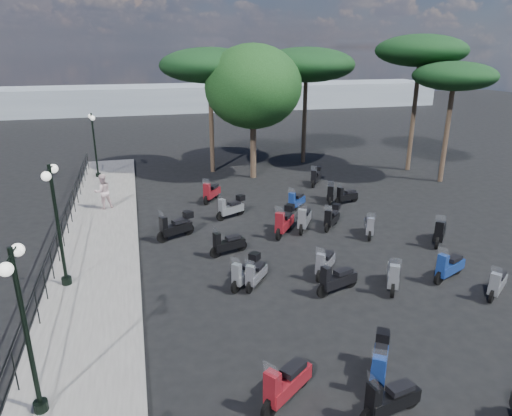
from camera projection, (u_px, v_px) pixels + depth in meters
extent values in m
plane|color=black|center=(281.00, 265.00, 16.61)|extent=(120.00, 120.00, 0.00)
cube|color=slate|center=(99.00, 249.00, 17.75)|extent=(3.00, 30.00, 0.15)
cylinder|color=black|center=(15.00, 370.00, 10.18)|extent=(0.04, 0.04, 1.10)
cylinder|color=black|center=(27.00, 335.00, 11.43)|extent=(0.04, 0.04, 1.10)
cylinder|color=black|center=(37.00, 306.00, 12.68)|extent=(0.04, 0.04, 1.10)
cylinder|color=black|center=(45.00, 283.00, 13.92)|extent=(0.04, 0.04, 1.10)
cylinder|color=black|center=(52.00, 264.00, 15.17)|extent=(0.04, 0.04, 1.10)
cylinder|color=black|center=(58.00, 247.00, 16.42)|extent=(0.04, 0.04, 1.10)
cylinder|color=black|center=(63.00, 233.00, 17.66)|extent=(0.04, 0.04, 1.10)
cylinder|color=black|center=(67.00, 221.00, 18.91)|extent=(0.04, 0.04, 1.10)
cylinder|color=black|center=(71.00, 210.00, 20.16)|extent=(0.04, 0.04, 1.10)
cylinder|color=black|center=(74.00, 201.00, 21.41)|extent=(0.04, 0.04, 1.10)
cylinder|color=black|center=(77.00, 192.00, 22.65)|extent=(0.04, 0.04, 1.10)
cylinder|color=black|center=(80.00, 185.00, 23.90)|extent=(0.04, 0.04, 1.10)
cylinder|color=black|center=(82.00, 178.00, 25.15)|extent=(0.04, 0.04, 1.10)
cylinder|color=black|center=(84.00, 172.00, 26.39)|extent=(0.04, 0.04, 1.10)
cylinder|color=black|center=(86.00, 166.00, 27.64)|extent=(0.04, 0.04, 1.10)
cylinder|color=black|center=(88.00, 161.00, 28.89)|extent=(0.04, 0.04, 1.10)
cube|color=black|center=(58.00, 227.00, 16.86)|extent=(0.04, 26.00, 0.04)
cube|color=black|center=(60.00, 240.00, 17.04)|extent=(0.04, 26.00, 0.04)
cylinder|color=black|center=(41.00, 406.00, 9.75)|extent=(0.31, 0.31, 0.23)
cylinder|color=black|center=(27.00, 335.00, 9.15)|extent=(0.11, 0.11, 3.82)
cylinder|color=black|center=(11.00, 255.00, 8.56)|extent=(0.06, 0.86, 0.04)
sphere|color=white|center=(18.00, 250.00, 8.99)|extent=(0.27, 0.27, 0.27)
sphere|color=white|center=(6.00, 269.00, 8.20)|extent=(0.27, 0.27, 0.27)
cylinder|color=black|center=(67.00, 281.00, 14.97)|extent=(0.32, 0.32, 0.24)
cylinder|color=black|center=(58.00, 227.00, 14.34)|extent=(0.11, 0.11, 4.05)
cylinder|color=black|center=(49.00, 169.00, 13.72)|extent=(0.11, 0.91, 0.04)
sphere|color=white|center=(53.00, 169.00, 14.17)|extent=(0.28, 0.28, 0.28)
sphere|color=white|center=(46.00, 176.00, 13.33)|extent=(0.28, 0.28, 0.28)
cylinder|color=black|center=(98.00, 175.00, 27.44)|extent=(0.30, 0.30, 0.23)
cylinder|color=black|center=(95.00, 145.00, 26.85)|extent=(0.10, 0.10, 3.79)
cylinder|color=black|center=(91.00, 115.00, 26.26)|extent=(0.22, 0.84, 0.04)
sphere|color=white|center=(90.00, 116.00, 26.65)|extent=(0.27, 0.27, 0.27)
sphere|color=white|center=(93.00, 118.00, 25.94)|extent=(0.27, 0.27, 0.27)
imported|color=beige|center=(103.00, 191.00, 21.78)|extent=(1.00, 0.90, 1.70)
cylinder|color=black|center=(270.00, 408.00, 9.70)|extent=(0.47, 0.39, 0.51)
cylinder|color=black|center=(303.00, 377.00, 10.63)|extent=(0.47, 0.39, 0.51)
cube|color=maroon|center=(288.00, 383.00, 10.14)|extent=(1.33, 1.11, 0.36)
cube|color=black|center=(293.00, 368.00, 10.17)|extent=(0.70, 0.63, 0.15)
cube|color=maroon|center=(272.00, 387.00, 9.60)|extent=(0.38, 0.40, 0.74)
plane|color=white|center=(271.00, 370.00, 9.39)|extent=(0.31, 0.38, 0.39)
cylinder|color=black|center=(236.00, 286.00, 14.69)|extent=(0.39, 0.38, 0.45)
cylinder|color=black|center=(254.00, 273.00, 15.60)|extent=(0.39, 0.38, 0.45)
cube|color=#A0A3A9|center=(246.00, 274.00, 15.13)|extent=(1.11, 1.07, 0.32)
cube|color=black|center=(249.00, 265.00, 15.17)|extent=(0.61, 0.59, 0.13)
cube|color=#A0A3A9|center=(237.00, 273.00, 14.61)|extent=(0.34, 0.35, 0.66)
plane|color=white|center=(236.00, 262.00, 14.42)|extent=(0.30, 0.31, 0.35)
cube|color=black|center=(255.00, 256.00, 15.41)|extent=(0.44, 0.44, 0.25)
cylinder|color=black|center=(250.00, 287.00, 14.69)|extent=(0.34, 0.39, 0.43)
cylinder|color=black|center=(262.00, 273.00, 15.61)|extent=(0.34, 0.39, 0.43)
cube|color=#B5B5C0|center=(257.00, 275.00, 15.13)|extent=(0.96, 1.09, 0.30)
cube|color=black|center=(259.00, 266.00, 15.18)|extent=(0.54, 0.58, 0.12)
cube|color=#B5B5C0|center=(250.00, 275.00, 14.61)|extent=(0.33, 0.32, 0.62)
plane|color=white|center=(250.00, 264.00, 14.43)|extent=(0.31, 0.27, 0.33)
cylinder|color=black|center=(163.00, 237.00, 18.48)|extent=(0.49, 0.31, 0.50)
cylinder|color=black|center=(188.00, 229.00, 19.24)|extent=(0.49, 0.31, 0.50)
cube|color=black|center=(177.00, 229.00, 18.83)|extent=(1.36, 0.91, 0.35)
cube|color=black|center=(180.00, 221.00, 18.84)|extent=(0.69, 0.55, 0.14)
cube|color=black|center=(164.00, 225.00, 18.37)|extent=(0.34, 0.38, 0.72)
plane|color=white|center=(161.00, 215.00, 18.18)|extent=(0.25, 0.39, 0.38)
cube|color=black|center=(188.00, 215.00, 19.04)|extent=(0.46, 0.45, 0.27)
cylinder|color=black|center=(206.00, 200.00, 22.92)|extent=(0.37, 0.46, 0.49)
cylinder|color=black|center=(217.00, 193.00, 24.01)|extent=(0.37, 0.46, 0.49)
cube|color=maroon|center=(212.00, 193.00, 23.45)|extent=(1.06, 1.29, 0.35)
cube|color=black|center=(213.00, 187.00, 23.51)|extent=(0.61, 0.68, 0.14)
cube|color=maroon|center=(207.00, 191.00, 22.84)|extent=(0.38, 0.36, 0.72)
plane|color=white|center=(206.00, 182.00, 22.63)|extent=(0.37, 0.29, 0.38)
cylinder|color=black|center=(376.00, 389.00, 10.28)|extent=(0.34, 0.44, 0.47)
cylinder|color=black|center=(381.00, 357.00, 11.32)|extent=(0.34, 0.44, 0.47)
cube|color=navy|center=(379.00, 365.00, 10.79)|extent=(0.98, 1.24, 0.33)
cube|color=black|center=(381.00, 351.00, 10.84)|extent=(0.57, 0.65, 0.14)
cube|color=navy|center=(378.00, 370.00, 10.20)|extent=(0.36, 0.34, 0.68)
plane|color=white|center=(380.00, 356.00, 10.00)|extent=(0.35, 0.27, 0.36)
cube|color=black|center=(383.00, 336.00, 11.13)|extent=(0.44, 0.45, 0.25)
cylinder|color=black|center=(319.00, 276.00, 15.39)|extent=(0.38, 0.40, 0.46)
cylinder|color=black|center=(330.00, 262.00, 16.35)|extent=(0.38, 0.40, 0.46)
cube|color=#B5B5C0|center=(325.00, 264.00, 15.85)|extent=(1.07, 1.13, 0.32)
cube|color=black|center=(327.00, 255.00, 15.90)|extent=(0.59, 0.61, 0.13)
cube|color=#B5B5C0|center=(321.00, 263.00, 15.31)|extent=(0.35, 0.35, 0.67)
plane|color=white|center=(321.00, 252.00, 15.12)|extent=(0.32, 0.30, 0.35)
cylinder|color=black|center=(215.00, 252.00, 17.14)|extent=(0.46, 0.23, 0.45)
cylinder|color=black|center=(241.00, 246.00, 17.71)|extent=(0.46, 0.23, 0.45)
cube|color=black|center=(230.00, 245.00, 17.39)|extent=(1.27, 0.68, 0.32)
cube|color=black|center=(233.00, 237.00, 17.38)|extent=(0.63, 0.44, 0.13)
cube|color=black|center=(217.00, 241.00, 17.03)|extent=(0.28, 0.33, 0.66)
plane|color=white|center=(215.00, 231.00, 16.86)|extent=(0.18, 0.37, 0.35)
cylinder|color=black|center=(221.00, 216.00, 20.80)|extent=(0.46, 0.30, 0.47)
cylinder|color=black|center=(240.00, 210.00, 21.54)|extent=(0.46, 0.30, 0.47)
cube|color=#A0A3A9|center=(232.00, 209.00, 21.15)|extent=(1.28, 0.87, 0.33)
cube|color=black|center=(234.00, 203.00, 21.16)|extent=(0.65, 0.53, 0.14)
cube|color=#A0A3A9|center=(222.00, 206.00, 20.70)|extent=(0.32, 0.36, 0.68)
plane|color=white|center=(221.00, 198.00, 20.52)|extent=(0.24, 0.36, 0.36)
cube|color=black|center=(241.00, 198.00, 21.35)|extent=(0.44, 0.43, 0.25)
cylinder|color=black|center=(411.00, 399.00, 9.98)|extent=(0.48, 0.19, 0.47)
cube|color=black|center=(393.00, 400.00, 9.70)|extent=(1.31, 0.57, 0.33)
cube|color=black|center=(400.00, 388.00, 9.68)|extent=(0.63, 0.40, 0.14)
cube|color=black|center=(374.00, 398.00, 9.38)|extent=(0.27, 0.33, 0.68)
plane|color=white|center=(373.00, 382.00, 9.21)|extent=(0.15, 0.38, 0.36)
cylinder|color=black|center=(323.00, 291.00, 14.42)|extent=(0.49, 0.24, 0.48)
cylinder|color=black|center=(351.00, 281.00, 15.02)|extent=(0.49, 0.24, 0.48)
cube|color=black|center=(339.00, 280.00, 14.68)|extent=(1.34, 0.71, 0.34)
cube|color=black|center=(343.00, 271.00, 14.68)|extent=(0.66, 0.47, 0.14)
cube|color=black|center=(326.00, 277.00, 14.30)|extent=(0.30, 0.35, 0.70)
plane|color=white|center=(325.00, 265.00, 14.12)|extent=(0.19, 0.38, 0.37)
cylinder|color=black|center=(279.00, 234.00, 18.72)|extent=(0.41, 0.49, 0.53)
cylinder|color=black|center=(289.00, 223.00, 19.88)|extent=(0.41, 0.49, 0.53)
cube|color=maroon|center=(285.00, 224.00, 19.28)|extent=(1.17, 1.36, 0.37)
cube|color=black|center=(286.00, 215.00, 19.34)|extent=(0.66, 0.73, 0.15)
cube|color=maroon|center=(280.00, 222.00, 18.63)|extent=(0.41, 0.39, 0.77)
plane|color=white|center=(279.00, 211.00, 18.41)|extent=(0.39, 0.32, 0.41)
cube|color=black|center=(290.00, 208.00, 19.66)|extent=(0.51, 0.51, 0.29)
cylinder|color=black|center=(327.00, 227.00, 19.51)|extent=(0.37, 0.39, 0.45)
cylinder|color=black|center=(335.00, 219.00, 20.45)|extent=(0.37, 0.39, 0.45)
cube|color=black|center=(332.00, 219.00, 19.96)|extent=(1.05, 1.11, 0.32)
cube|color=black|center=(333.00, 213.00, 20.01)|extent=(0.58, 0.60, 0.13)
cube|color=black|center=(328.00, 218.00, 19.43)|extent=(0.34, 0.34, 0.65)
plane|color=white|center=(328.00, 209.00, 19.25)|extent=(0.31, 0.29, 0.35)
cube|color=black|center=(336.00, 207.00, 20.26)|extent=(0.43, 0.43, 0.24)
cylinder|color=black|center=(439.00, 278.00, 15.20)|extent=(0.49, 0.29, 0.49)
cylinder|color=black|center=(458.00, 267.00, 15.92)|extent=(0.49, 0.29, 0.49)
cube|color=navy|center=(450.00, 267.00, 15.53)|extent=(1.34, 0.85, 0.34)
cube|color=black|center=(454.00, 258.00, 15.54)|extent=(0.68, 0.52, 0.14)
cube|color=navy|center=(442.00, 265.00, 15.09)|extent=(0.33, 0.37, 0.71)
plane|color=white|center=(443.00, 253.00, 14.91)|extent=(0.23, 0.38, 0.38)
cylinder|color=black|center=(393.00, 290.00, 14.45)|extent=(0.33, 0.47, 0.49)
cylinder|color=black|center=(392.00, 273.00, 15.56)|extent=(0.33, 0.47, 0.49)
cube|color=#A0A3A9|center=(393.00, 275.00, 14.99)|extent=(0.97, 1.32, 0.35)
cube|color=black|center=(394.00, 265.00, 15.05)|extent=(0.57, 0.68, 0.14)
cube|color=#A0A3A9|center=(394.00, 276.00, 14.37)|extent=(0.38, 0.35, 0.71)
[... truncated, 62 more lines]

